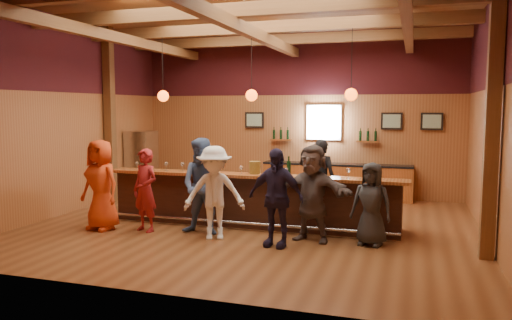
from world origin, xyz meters
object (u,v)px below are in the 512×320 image
object	(u,v)px
customer_navy	(276,197)
customer_orange	(101,185)
customer_white	(214,193)
bar_counter	(255,200)
customer_denim	(204,186)
customer_dark	(371,204)
stainless_fridge	(142,163)
bartender	(321,180)
back_bar_cabinet	(336,181)
customer_redvest	(145,190)
customer_brown	(312,193)
bottle_a	(275,167)
ice_bucket	(255,168)

from	to	relation	value
customer_navy	customer_orange	bearing A→B (deg)	-173.59
customer_white	bar_counter	bearing A→B (deg)	53.86
customer_denim	customer_dark	size ratio (longest dim) A/B	1.26
stainless_fridge	customer_white	bearing A→B (deg)	-45.24
customer_navy	bartender	world-z (taller)	bartender
back_bar_cabinet	customer_denim	xyz separation A→B (m)	(-1.88, -4.62, 0.46)
back_bar_cabinet	customer_redvest	bearing A→B (deg)	-122.80
customer_denim	customer_brown	xyz separation A→B (m)	(2.10, 0.12, -0.04)
bar_counter	customer_orange	size ratio (longest dim) A/B	3.46
customer_denim	stainless_fridge	bearing A→B (deg)	132.27
bottle_a	customer_white	bearing A→B (deg)	-127.37
ice_bucket	bar_counter	bearing A→B (deg)	108.82
customer_navy	bar_counter	bearing A→B (deg)	128.76
stainless_fridge	customer_orange	xyz separation A→B (m)	(1.30, -3.79, 0.01)
bar_counter	bartender	distance (m)	1.55
customer_denim	customer_white	size ratio (longest dim) A/B	1.07
bar_counter	customer_brown	world-z (taller)	customer_brown
bar_counter	back_bar_cabinet	xyz separation A→B (m)	(1.18, 3.57, -0.05)
bar_counter	customer_dark	distance (m)	2.63
bar_counter	customer_white	world-z (taller)	customer_white
bar_counter	customer_dark	size ratio (longest dim) A/B	4.22
bar_counter	customer_orange	world-z (taller)	customer_orange
bar_counter	customer_brown	size ratio (longest dim) A/B	3.51
customer_orange	customer_dark	size ratio (longest dim) A/B	1.22
customer_orange	customer_white	distance (m)	2.46
customer_denim	customer_white	xyz separation A→B (m)	(0.34, -0.29, -0.06)
stainless_fridge	customer_white	xyz separation A→B (m)	(3.76, -3.79, -0.03)
customer_white	customer_orange	bearing A→B (deg)	158.82
customer_brown	bartender	size ratio (longest dim) A/B	1.01
customer_navy	ice_bucket	size ratio (longest dim) A/B	6.94
customer_brown	ice_bucket	distance (m)	1.54
bar_counter	stainless_fridge	size ratio (longest dim) A/B	3.50
customer_brown	bottle_a	bearing A→B (deg)	153.96
customer_redvest	customer_white	world-z (taller)	customer_white
bartender	ice_bucket	xyz separation A→B (m)	(-1.17, -1.07, 0.35)
customer_redvest	bartender	xyz separation A→B (m)	(3.14, 2.05, 0.06)
stainless_fridge	customer_redvest	size ratio (longest dim) A/B	1.09
customer_navy	customer_dark	xyz separation A→B (m)	(1.61, 0.57, -0.13)
bottle_a	bartender	bearing A→B (deg)	54.80
back_bar_cabinet	bottle_a	xyz separation A→B (m)	(-0.69, -3.79, 0.78)
back_bar_cabinet	customer_redvest	world-z (taller)	customer_redvest
back_bar_cabinet	customer_brown	distance (m)	4.53
bar_counter	back_bar_cabinet	world-z (taller)	bar_counter
customer_white	bartender	bearing A→B (deg)	32.49
customer_denim	bottle_a	distance (m)	1.49
bar_counter	bottle_a	size ratio (longest dim) A/B	16.32
back_bar_cabinet	stainless_fridge	distance (m)	5.43
customer_white	customer_navy	xyz separation A→B (m)	(1.22, -0.13, 0.00)
customer_navy	ice_bucket	distance (m)	1.52
customer_orange	customer_dark	xyz separation A→B (m)	(5.28, 0.45, -0.16)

